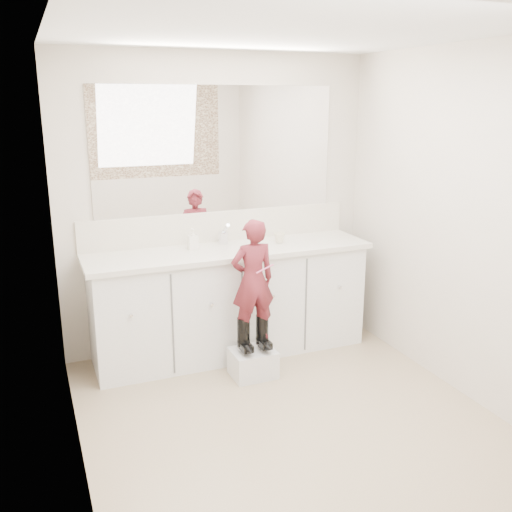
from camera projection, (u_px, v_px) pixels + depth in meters
name	position (u px, v px, depth m)	size (l,w,h in m)	color
floor	(295.00, 426.00, 3.67)	(3.00, 3.00, 0.00)	#957962
ceiling	(303.00, 28.00, 3.03)	(3.00, 3.00, 0.00)	white
wall_back	(218.00, 204.00, 4.69)	(2.60, 2.60, 0.00)	beige
wall_front	(487.00, 344.00, 2.01)	(2.60, 2.60, 0.00)	beige
wall_left	(68.00, 270.00, 2.88)	(3.00, 3.00, 0.00)	beige
wall_right	(473.00, 228.00, 3.82)	(3.00, 3.00, 0.00)	beige
vanity_cabinet	(230.00, 303.00, 4.65)	(2.20, 0.55, 0.85)	silver
countertop	(230.00, 251.00, 4.52)	(2.28, 0.58, 0.04)	beige
backsplash	(219.00, 226.00, 4.72)	(2.28, 0.03, 0.25)	beige
mirror	(217.00, 150.00, 4.56)	(2.00, 0.02, 1.00)	white
dot_panel	(499.00, 218.00, 1.90)	(2.00, 0.01, 1.20)	#472819
faucet	(223.00, 238.00, 4.65)	(0.08, 0.08, 0.10)	silver
cup	(279.00, 238.00, 4.68)	(0.09, 0.09, 0.08)	beige
soap_bottle	(193.00, 239.00, 4.47)	(0.08, 0.08, 0.17)	white
step_stool	(253.00, 363.00, 4.31)	(0.33, 0.27, 0.21)	silver
boot_left	(244.00, 335.00, 4.22)	(0.10, 0.18, 0.27)	black
boot_right	(262.00, 332.00, 4.28)	(0.10, 0.18, 0.27)	black
toddler	(253.00, 280.00, 4.14)	(0.33, 0.22, 0.91)	#9F3039
toothbrush	(265.00, 269.00, 4.09)	(0.01, 0.01, 0.14)	#DA5583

